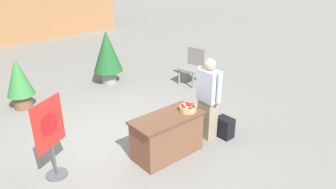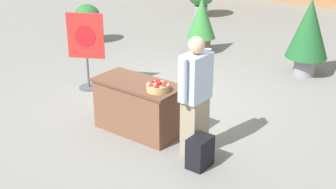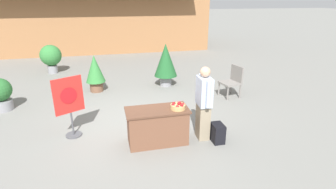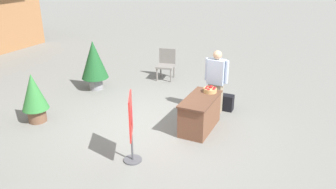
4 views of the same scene
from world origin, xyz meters
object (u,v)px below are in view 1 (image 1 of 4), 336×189
at_px(potted_plant_near_left, 107,53).
at_px(potted_plant_far_left, 19,81).
at_px(backpack, 225,127).
at_px(poster_board, 50,135).
at_px(patio_chair, 193,64).
at_px(apple_basket, 188,108).
at_px(person_visitor, 208,99).
at_px(display_table, 167,136).

bearing_deg(potted_plant_near_left, potted_plant_far_left, -179.25).
bearing_deg(backpack, potted_plant_far_left, 123.11).
bearing_deg(potted_plant_near_left, poster_board, -133.51).
relative_size(poster_board, patio_chair, 1.42).
xyz_separation_m(apple_basket, poster_board, (-2.25, 0.82, -0.06)).
bearing_deg(apple_basket, person_visitor, 4.31).
bearing_deg(patio_chair, apple_basket, 32.56).
height_order(potted_plant_far_left, potted_plant_near_left, potted_plant_near_left).
distance_m(display_table, potted_plant_near_left, 3.94).
height_order(apple_basket, patio_chair, patio_chair).
bearing_deg(patio_chair, backpack, 46.75).
height_order(apple_basket, backpack, apple_basket).
xyz_separation_m(person_visitor, potted_plant_near_left, (0.04, 3.80, 0.04)).
xyz_separation_m(person_visitor, backpack, (0.26, -0.25, -0.63)).
xyz_separation_m(backpack, patio_chair, (1.60, 2.52, 0.33)).
bearing_deg(display_table, potted_plant_near_left, 74.30).
height_order(display_table, backpack, display_table).
bearing_deg(potted_plant_far_left, patio_chair, -19.55).
relative_size(display_table, poster_board, 0.95).
xyz_separation_m(poster_board, potted_plant_far_left, (0.48, 3.00, -0.09)).
height_order(apple_basket, poster_board, poster_board).
xyz_separation_m(display_table, backpack, (1.28, -0.29, -0.18)).
bearing_deg(display_table, apple_basket, -10.68).
relative_size(display_table, potted_plant_far_left, 1.08).
height_order(apple_basket, person_visitor, person_visitor).
xyz_separation_m(person_visitor, patio_chair, (1.86, 2.27, -0.30)).
xyz_separation_m(display_table, apple_basket, (0.43, -0.08, 0.45)).
bearing_deg(backpack, display_table, 167.37).
xyz_separation_m(display_table, poster_board, (-1.82, 0.73, 0.39)).
relative_size(apple_basket, potted_plant_far_left, 0.25).
relative_size(backpack, poster_board, 0.30).
bearing_deg(display_table, person_visitor, -2.07).
xyz_separation_m(apple_basket, patio_chair, (2.45, 2.31, -0.30)).
bearing_deg(patio_chair, poster_board, 6.85).
relative_size(poster_board, potted_plant_far_left, 1.13).
bearing_deg(poster_board, person_visitor, 46.23).
bearing_deg(person_visitor, backpack, 137.94).
bearing_deg(backpack, apple_basket, 166.38).
distance_m(apple_basket, potted_plant_far_left, 4.21).
bearing_deg(apple_basket, poster_board, 160.07).
height_order(display_table, potted_plant_far_left, potted_plant_far_left).
xyz_separation_m(backpack, potted_plant_far_left, (-2.62, 4.02, 0.48)).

